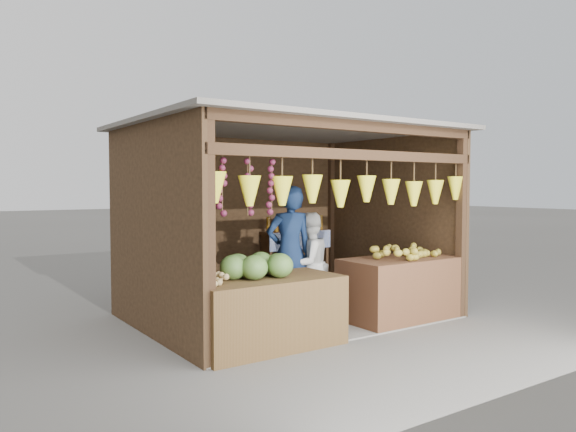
% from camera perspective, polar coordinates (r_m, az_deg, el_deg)
% --- Properties ---
extents(ground, '(80.00, 80.00, 0.00)m').
position_cam_1_polar(ground, '(8.06, -0.05, -10.08)').
color(ground, '#514F49').
rests_on(ground, ground).
extents(stall_structure, '(4.30, 3.30, 2.66)m').
position_cam_1_polar(stall_structure, '(7.80, -0.08, 1.84)').
color(stall_structure, slate).
rests_on(stall_structure, ground).
extents(back_shelf, '(1.25, 0.32, 1.32)m').
position_cam_1_polar(back_shelf, '(9.55, 0.81, -2.71)').
color(back_shelf, '#382314').
rests_on(back_shelf, ground).
extents(counter_left, '(1.74, 0.85, 0.79)m').
position_cam_1_polar(counter_left, '(6.46, -2.29, -9.76)').
color(counter_left, '#473117').
rests_on(counter_left, ground).
extents(counter_right, '(1.67, 0.85, 0.85)m').
position_cam_1_polar(counter_right, '(7.91, 11.43, -7.25)').
color(counter_right, '#492918').
rests_on(counter_right, ground).
extents(stool, '(0.29, 0.29, 0.27)m').
position_cam_1_polar(stool, '(7.48, -11.20, -10.08)').
color(stool, black).
rests_on(stool, ground).
extents(man_standing, '(0.75, 0.58, 1.84)m').
position_cam_1_polar(man_standing, '(7.75, 0.15, -3.71)').
color(man_standing, '#13264A').
rests_on(man_standing, ground).
extents(woman_standing, '(0.80, 0.68, 1.46)m').
position_cam_1_polar(woman_standing, '(7.95, 2.10, -4.91)').
color(woman_standing, silver).
rests_on(woman_standing, ground).
extents(vendor_seated, '(0.61, 0.51, 1.06)m').
position_cam_1_polar(vendor_seated, '(7.36, -11.25, -5.04)').
color(vendor_seated, brown).
rests_on(vendor_seated, stool).
extents(melon_pile, '(1.00, 0.50, 0.32)m').
position_cam_1_polar(melon_pile, '(6.37, -2.88, -4.85)').
color(melon_pile, '#214A13').
rests_on(melon_pile, counter_left).
extents(tanfruit_pile, '(0.34, 0.40, 0.13)m').
position_cam_1_polar(tanfruit_pile, '(5.99, -7.17, -6.29)').
color(tanfruit_pile, olive).
rests_on(tanfruit_pile, counter_left).
extents(mango_pile, '(1.40, 0.64, 0.22)m').
position_cam_1_polar(mango_pile, '(7.88, 12.12, -3.36)').
color(mango_pile, '#BB6619').
rests_on(mango_pile, counter_right).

